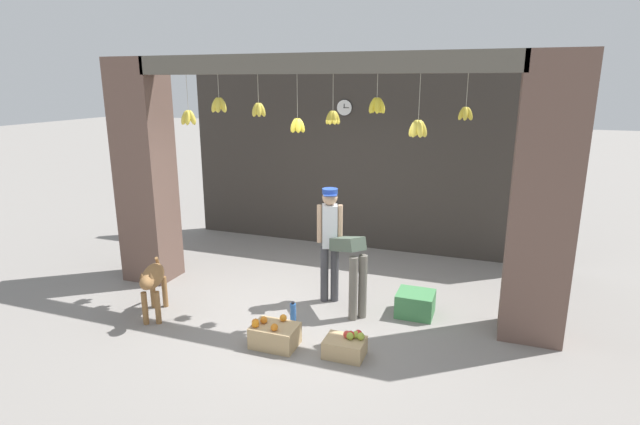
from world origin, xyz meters
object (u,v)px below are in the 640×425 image
Objects in this scene: fruit_crate_apples at (346,346)px; water_bottle at (293,313)px; fruit_crate_oranges at (274,335)px; produce_box_green at (415,304)px; dog at (153,280)px; shopkeeper at (330,237)px; wall_clock at (344,108)px; worker_stooping at (349,259)px.

water_bottle reaches higher than fruit_crate_apples.
fruit_crate_oranges is 0.84m from fruit_crate_apples.
water_bottle is (-1.41, -0.74, -0.02)m from produce_box_green.
produce_box_green is at bearing 83.95° from dog.
shopkeeper is 3.60× the size of fruit_crate_apples.
fruit_crate_oranges is at bearing -136.01° from produce_box_green.
produce_box_green is (1.19, -0.03, -0.77)m from shopkeeper.
fruit_crate_apples is (0.64, -1.30, -0.81)m from shopkeeper.
fruit_crate_apples is (2.60, -0.08, -0.38)m from dog.
dog is 0.55× the size of shopkeeper.
worker_stooping is at bearing -71.20° from wall_clock.
fruit_crate_oranges is at bearing -84.67° from wall_clock.
water_bottle is (1.74, 0.45, -0.37)m from dog.
water_bottle is (-0.55, -0.55, -0.60)m from worker_stooping.
dog is 4.35m from wall_clock.
wall_clock is at bearing 125.88° from produce_box_green.
dog is at bearing -165.54° from water_bottle.
wall_clock reaches higher than fruit_crate_apples.
dog is at bearing -159.25° from produce_box_green.
fruit_crate_apples is at bearing 95.96° from shopkeeper.
fruit_crate_apples is 0.94× the size of produce_box_green.
water_bottle is at bearing 77.66° from dog.
dog is 1.86× the size of produce_box_green.
fruit_crate_apples is 1.57× the size of water_bottle.
wall_clock is (1.41, 3.59, 2.00)m from dog.
shopkeeper reaches higher than dog.
dog is at bearing 11.82° from shopkeeper.
worker_stooping is (0.33, -0.22, -0.20)m from shopkeeper.
wall_clock is (-0.55, 2.37, 1.58)m from shopkeeper.
shopkeeper is 1.13m from water_bottle.
produce_box_green is (0.85, 0.19, -0.58)m from worker_stooping.
dog is 0.80× the size of worker_stooping.
worker_stooping is (2.29, 1.00, 0.23)m from dog.
wall_clock is (-1.74, 2.40, 2.35)m from produce_box_green.
water_bottle is at bearing 148.48° from fruit_crate_apples.
worker_stooping is at bearing 105.68° from fruit_crate_apples.
wall_clock reaches higher than dog.
wall_clock is at bearing 61.37° from worker_stooping.
fruit_crate_apples is (0.30, -1.08, -0.61)m from worker_stooping.
fruit_crate_oranges is (-0.53, -1.15, -0.60)m from worker_stooping.
dog is at bearing 175.25° from fruit_crate_oranges.
fruit_crate_apples is at bearing -113.49° from produce_box_green.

